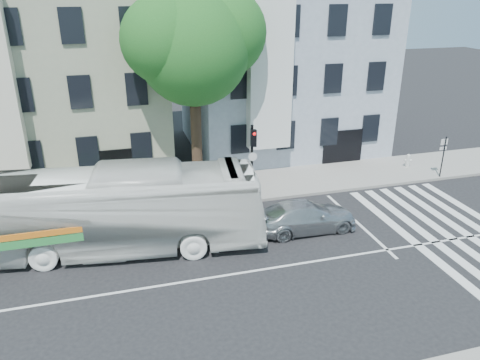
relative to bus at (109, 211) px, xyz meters
name	(u,v)px	position (x,y,z in m)	size (l,w,h in m)	color
ground	(240,273)	(4.69, -3.27, -1.78)	(120.00, 120.00, 0.00)	black
sidewalk_far	(200,191)	(4.69, 4.73, -1.71)	(80.00, 4.00, 0.15)	gray
building_left	(58,75)	(-2.31, 11.73, 3.72)	(12.00, 10.00, 11.00)	gray
building_right	(280,65)	(11.69, 11.73, 3.72)	(12.00, 10.00, 11.00)	#929CAE
street_tree	(193,41)	(4.75, 5.46, 6.05)	(7.30, 5.90, 11.10)	#2D2116
bus	(109,211)	(0.00, 0.00, 0.00)	(12.79, 2.99, 3.56)	white
sedan	(306,216)	(8.52, -0.67, -1.10)	(4.72, 1.92, 1.37)	#B6B9BE
hedge	(62,213)	(-2.21, 3.03, -1.28)	(8.50, 0.84, 0.70)	#28561C
traffic_signal	(252,154)	(7.00, 2.67, 0.90)	(0.44, 0.53, 4.15)	black
fire_hydrant	(408,160)	(17.57, 4.83, -1.21)	(0.47, 0.31, 0.82)	beige
far_sign_pole	(443,151)	(18.45, 2.96, -0.10)	(0.43, 0.16, 2.41)	black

